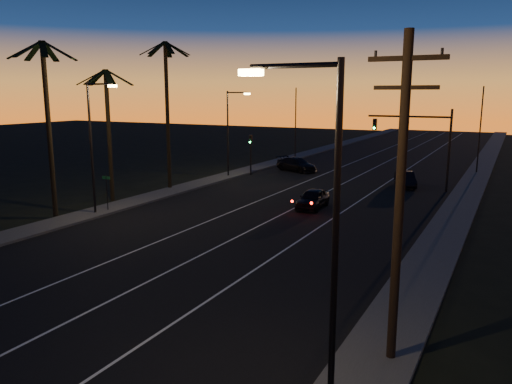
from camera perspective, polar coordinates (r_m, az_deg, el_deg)
The scene contains 21 objects.
road at distance 38.43m, azimuth 4.82°, elevation -1.23°, with size 20.00×170.00×0.01m, color black.
sidewalk_left at distance 43.89m, azimuth -8.77°, elevation 0.33°, with size 2.40×170.00×0.16m, color #373835.
sidewalk_right at distance 35.73m, azimuth 21.63°, elevation -2.82°, with size 2.40×170.00×0.16m, color #373835.
lane_stripe_left at distance 39.66m, azimuth 0.83°, elevation -0.79°, with size 0.12×160.00×0.01m, color silver.
lane_stripe_mid at distance 38.24m, azimuth 5.51°, elevation -1.29°, with size 0.12×160.00×0.01m, color silver.
lane_stripe_right at distance 37.11m, azimuth 10.52°, elevation -1.81°, with size 0.12×160.00×0.01m, color silver.
palm_near at distance 35.33m, azimuth -22.73°, elevation 8.44°, with size 4.25×4.16×11.53m.
palm_mid at distance 39.89m, azimuth -16.54°, elevation 7.87°, with size 4.25×4.16×10.03m.
palm_far at distance 43.73m, azimuth -10.13°, elevation 10.18°, with size 4.25×4.16×12.53m.
streetlight_left_near at distance 35.36m, azimuth -18.04°, elevation 5.90°, with size 2.55×0.26×9.00m.
streetlight_left_far at distance 49.62m, azimuth -2.94°, elevation 7.49°, with size 2.55×0.26×8.50m.
streetlight_right_near at distance 11.66m, azimuth 7.73°, elevation -3.37°, with size 2.55×0.26×9.00m.
street_sign at distance 36.61m, azimuth -16.69°, elevation 0.35°, with size 0.70×0.06×2.60m.
utility_pole at distance 15.20m, azimuth 16.12°, elevation -0.33°, with size 2.20×0.28×10.00m.
signal_mast at distance 45.36m, azimuth 18.34°, elevation 6.24°, with size 7.10×0.41×7.00m.
signal_post at distance 50.94m, azimuth -0.62°, elevation 5.15°, with size 0.28×0.37×4.20m.
far_pole_left at distance 64.96m, azimuth 4.54°, elevation 7.84°, with size 0.14×0.14×9.00m, color black.
far_pole_right at distance 56.86m, azimuth 24.23°, elevation 6.43°, with size 0.14×0.14×9.00m, color black.
lead_car at distance 36.62m, azimuth 6.51°, elevation -0.76°, with size 1.86×4.65×1.40m.
right_car at distance 46.65m, azimuth 16.69°, elevation 1.39°, with size 2.77×4.38×1.36m.
cross_car at distance 54.02m, azimuth 4.67°, elevation 3.16°, with size 5.44×3.84×1.46m.
Camera 1 is at (14.51, -4.63, 8.23)m, focal length 35.00 mm.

